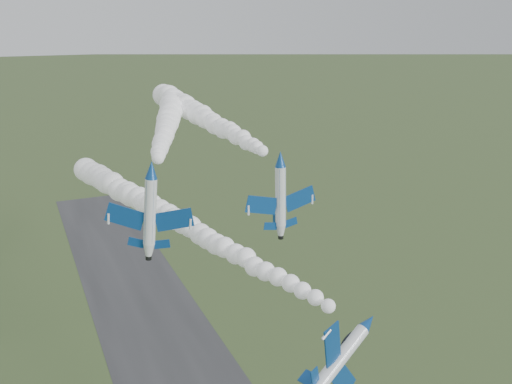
% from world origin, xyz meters
% --- Properties ---
extents(jet_lead, '(6.73, 12.75, 10.06)m').
position_xyz_m(jet_lead, '(11.19, -5.89, 32.65)').
color(jet_lead, white).
extents(smoke_trail_jet_lead, '(30.19, 64.55, 4.68)m').
position_xyz_m(smoke_trail_jet_lead, '(-1.09, 29.57, 34.82)').
color(smoke_trail_jet_lead, white).
extents(jet_pair_left, '(11.91, 13.74, 3.56)m').
position_xyz_m(jet_pair_left, '(-7.41, 18.77, 46.67)').
color(jet_pair_left, white).
extents(smoke_trail_jet_pair_left, '(24.38, 52.79, 5.14)m').
position_xyz_m(smoke_trail_jet_pair_left, '(2.62, 48.18, 47.19)').
color(smoke_trail_jet_pair_left, white).
extents(jet_pair_right, '(11.48, 13.82, 3.41)m').
position_xyz_m(jet_pair_right, '(11.95, 19.31, 46.11)').
color(jet_pair_right, white).
extents(smoke_trail_jet_pair_right, '(6.54, 60.61, 5.26)m').
position_xyz_m(smoke_trail_jet_pair_right, '(11.30, 53.08, 47.11)').
color(smoke_trail_jet_pair_right, white).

